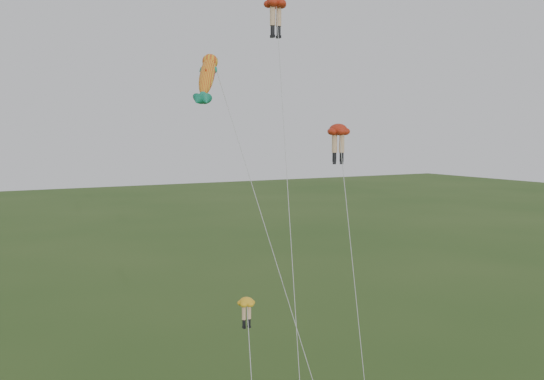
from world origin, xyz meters
TOP-DOWN VIEW (x-y plane):
  - legs_kite_red_high at (2.35, 7.13)m, footprint 3.81×8.83m
  - legs_kite_red_mid at (3.91, 3.30)m, footprint 1.75×5.06m
  - legs_kite_yellow at (-2.64, 0.87)m, footprint 1.77×4.12m
  - fish_kite at (-1.44, 7.78)m, footprint 4.27×9.60m

SIDE VIEW (x-z plane):
  - legs_kite_yellow at x=-2.64m, z-range 3.08..10.87m
  - legs_kite_red_mid at x=3.91m, z-range 6.93..22.45m
  - fish_kite at x=-1.44m, z-range 8.21..27.88m
  - legs_kite_red_high at x=2.35m, z-range 10.29..32.84m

